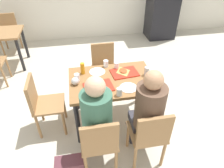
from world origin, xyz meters
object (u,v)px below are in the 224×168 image
plastic_cup_b (119,92)px  plastic_cup_d (117,66)px  person_in_red (97,116)px  paper_plate_near_edge (128,88)px  plastic_cup_c (77,77)px  chair_left_end (42,102)px  person_in_brown_jacket (148,109)px  plastic_cup_a (106,64)px  pizza_slice_b (123,71)px  soda_can (147,71)px  background_chair_far (9,30)px  pizza_slice_a (98,85)px  foil_bundle (75,81)px  handbag (70,168)px  tray_red_far (124,73)px  tray_red_near (99,87)px  drink_fridge (163,0)px  chair_near_right (150,134)px  chair_near_left (99,142)px  condiment_bottle (83,68)px  main_table (112,86)px  chair_far_side (104,65)px

plastic_cup_b → plastic_cup_d: size_ratio=1.00×
person_in_red → plastic_cup_d: 0.97m
paper_plate_near_edge → plastic_cup_c: size_ratio=2.20×
chair_left_end → person_in_brown_jacket: (1.23, -0.64, 0.25)m
plastic_cup_a → pizza_slice_b: bearing=-42.7°
soda_can → background_chair_far: soda_can is taller
pizza_slice_a → soda_can: 0.70m
pizza_slice_b → foil_bundle: (-0.66, -0.16, 0.03)m
pizza_slice_a → plastic_cup_c: plastic_cup_c is taller
handbag → plastic_cup_a: bearing=61.8°
person_in_red → tray_red_far: person_in_red is taller
tray_red_near → drink_fridge: size_ratio=0.19×
drink_fridge → foil_bundle: bearing=-128.8°
pizza_slice_a → tray_red_far: bearing=31.2°
pizza_slice_a → plastic_cup_a: plastic_cup_a is taller
chair_near_right → soda_can: (0.20, 0.80, 0.30)m
chair_near_left → chair_near_right: 0.56m
person_in_brown_jacket → paper_plate_near_edge: size_ratio=5.77×
tray_red_far → pizza_slice_b: 0.03m
tray_red_far → soda_can: soda_can is taller
person_in_red → plastic_cup_a: bearing=75.4°
handbag → background_chair_far: 3.75m
paper_plate_near_edge → handbag: (-0.80, -0.58, -0.61)m
pizza_slice_b → background_chair_far: background_chair_far is taller
person_in_red → paper_plate_near_edge: 0.62m
plastic_cup_c → person_in_brown_jacket: bearing=-43.5°
chair_left_end → handbag: 0.93m
pizza_slice_b → foil_bundle: 0.68m
tray_red_near → condiment_bottle: (-0.17, 0.35, 0.07)m
tray_red_near → plastic_cup_b: plastic_cup_b is taller
plastic_cup_c → pizza_slice_b: bearing=7.3°
chair_left_end → soda_can: bearing=0.8°
condiment_bottle → foil_bundle: size_ratio=1.60×
tray_red_near → pizza_slice_a: 0.02m
paper_plate_near_edge → drink_fridge: drink_fridge is taller
tray_red_near → person_in_brown_jacket: bearing=-46.2°
main_table → condiment_bottle: size_ratio=7.03×
pizza_slice_b → condiment_bottle: size_ratio=1.29×
person_in_red → background_chair_far: 3.73m
main_table → foil_bundle: foil_bundle is taller
tray_red_near → tray_red_far: same height
main_table → plastic_cup_b: 0.37m
person_in_brown_jacket → tray_red_far: 0.76m
plastic_cup_c → background_chair_far: (-1.48, 2.65, -0.29)m
chair_near_left → plastic_cup_a: chair_near_left is taller
tray_red_near → soda_can: (0.68, 0.16, 0.05)m
chair_left_end → chair_far_side: bearing=39.3°
chair_near_right → foil_bundle: bearing=135.1°
chair_near_right → plastic_cup_c: 1.15m
tray_red_near → plastic_cup_a: (0.17, 0.47, 0.04)m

